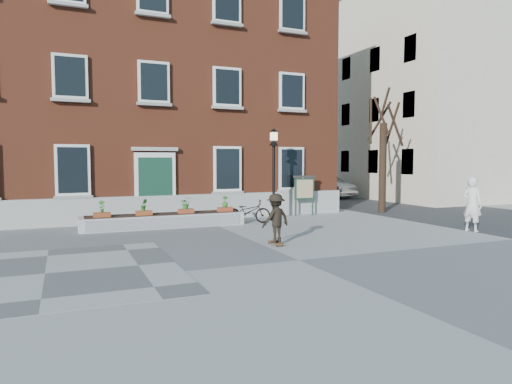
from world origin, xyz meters
name	(u,v)px	position (x,y,z in m)	size (l,w,h in m)	color
ground	(299,260)	(0.00, 0.00, 0.00)	(100.00, 100.00, 0.00)	gray
checker_patch	(45,274)	(-6.00, 1.00, 0.01)	(6.00, 6.00, 0.01)	#545457
bicycle	(248,211)	(1.40, 6.96, 0.48)	(0.64, 1.85, 0.97)	black
parked_car	(326,186)	(11.28, 16.87, 0.76)	(1.62, 4.63, 1.53)	silver
bystander	(472,204)	(8.06, 1.77, 0.99)	(0.72, 0.47, 1.98)	silver
brick_building	(135,88)	(-2.00, 13.98, 6.30)	(18.40, 10.85, 12.60)	brown
planter_assembly	(165,219)	(-1.99, 7.18, 0.31)	(6.20, 1.12, 1.15)	silver
bare_tree	(383,156)	(9.01, 8.01, 2.79)	(1.83, 1.83, 6.16)	#312216
side_street	(380,105)	(17.99, 19.78, 7.02)	(15.20, 36.00, 14.50)	#3D3D3F
lamp_post	(274,161)	(2.77, 7.41, 2.54)	(0.40, 0.40, 3.93)	black
notice_board	(304,188)	(4.83, 8.40, 1.26)	(1.10, 0.16, 1.87)	#172E20
skateboarder	(276,218)	(0.39, 2.18, 0.82)	(1.07, 0.78, 1.57)	brown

